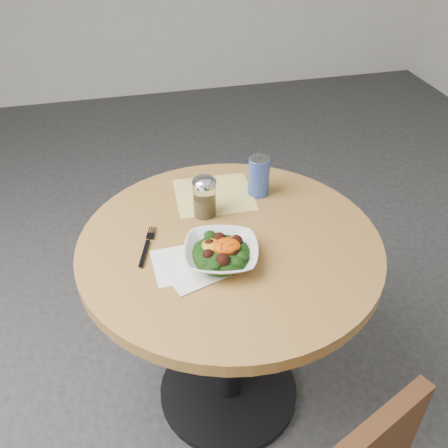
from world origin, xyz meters
name	(u,v)px	position (x,y,z in m)	size (l,w,h in m)	color
ground	(228,391)	(0.00, 0.00, 0.00)	(6.00, 6.00, 0.00)	#2A2A2C
table	(229,288)	(0.00, 0.00, 0.55)	(0.90, 0.90, 0.75)	black
cloth_napkin	(214,195)	(0.01, 0.25, 0.75)	(0.25, 0.23, 0.00)	#E2B30B
paper_napkins	(187,266)	(-0.14, -0.09, 0.75)	(0.21, 0.21, 0.00)	white
salad_bowl	(221,253)	(-0.05, -0.08, 0.78)	(0.25, 0.25, 0.08)	white
fork	(147,245)	(-0.24, 0.03, 0.76)	(0.07, 0.18, 0.00)	black
spice_shaker	(204,197)	(-0.04, 0.15, 0.82)	(0.08, 0.08, 0.14)	silver
beverage_can	(259,176)	(0.15, 0.22, 0.82)	(0.07, 0.07, 0.14)	#0D1D93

